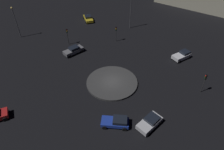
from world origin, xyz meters
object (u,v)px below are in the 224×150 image
car_silver (150,122)px  streetlamp_northwest (131,10)px  car_yellow (88,18)px  streetlamp_southwest (15,19)px  car_blue (116,122)px  car_grey (74,50)px  car_white (182,55)px  traffic_light_west (67,34)px  traffic_light_northwest (116,31)px  traffic_light_northeast (205,80)px

car_silver → streetlamp_northwest: streetlamp_northwest is taller
car_yellow → streetlamp_southwest: streetlamp_southwest is taller
car_blue → car_grey: (-20.66, -1.65, 0.05)m
car_white → streetlamp_northwest: 17.49m
car_grey → car_blue: bearing=-105.9°
car_yellow → streetlamp_northwest: (8.16, 8.92, 4.12)m
streetlamp_southwest → car_blue: bearing=20.7°
traffic_light_west → streetlamp_southwest: streetlamp_southwest is taller
car_blue → streetlamp_southwest: size_ratio=0.58×
traffic_light_west → car_silver: bearing=-2.5°
traffic_light_northwest → streetlamp_southwest: (-10.08, -20.96, 1.95)m
car_blue → traffic_light_west: (-24.75, -1.94, 2.02)m
streetlamp_southwest → car_white: bearing=55.4°
car_silver → traffic_light_northwest: traffic_light_northwest is taller
car_silver → traffic_light_west: traffic_light_west is taller
car_white → car_grey: bearing=-37.2°
traffic_light_northwest → car_grey: bearing=-57.2°
traffic_light_northwest → streetlamp_southwest: size_ratio=0.50×
car_silver → traffic_light_northeast: size_ratio=1.12×
streetlamp_northwest → car_silver: bearing=-19.3°
traffic_light_west → car_white: bearing=40.2°
car_white → car_yellow: size_ratio=0.92×
car_blue → streetlamp_southwest: streetlamp_southwest is taller
car_white → car_silver: 19.21m
car_white → traffic_light_northeast: traffic_light_northeast is taller
car_grey → car_silver: bearing=-95.3°
traffic_light_northeast → car_white: bearing=-77.7°
traffic_light_west → traffic_light_northwest: bearing=60.5°
car_grey → traffic_light_northeast: (19.47, 17.64, 1.97)m
car_blue → streetlamp_northwest: (-27.21, 14.63, 4.11)m
car_yellow → traffic_light_west: (10.63, -7.64, 2.03)m
car_grey → streetlamp_northwest: size_ratio=0.59×
car_silver → car_yellow: bearing=-114.8°
car_yellow → streetlamp_northwest: streetlamp_northwest is taller
car_white → traffic_light_west: 25.22m
car_blue → car_white: (-10.77, 18.96, 0.05)m
car_silver → streetlamp_northwest: (-29.03, 10.18, 4.08)m
car_yellow → streetlamp_southwest: 18.58m
car_silver → traffic_light_northeast: traffic_light_northeast is taller
car_white → car_grey: car_grey is taller
car_blue → traffic_light_northeast: size_ratio=1.12×
car_grey → traffic_light_northwest: 10.69m
streetlamp_northwest → car_grey: bearing=-68.1°
car_yellow → traffic_light_northeast: 35.76m
streetlamp_northwest → traffic_light_west: bearing=-81.5°
car_white → streetlamp_southwest: size_ratio=0.56×
traffic_light_west → streetlamp_southwest: 12.85m
car_grey → streetlamp_southwest: bearing=111.8°
traffic_light_northeast → streetlamp_northwest: size_ratio=0.49×
car_white → traffic_light_northwest: bearing=-59.8°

